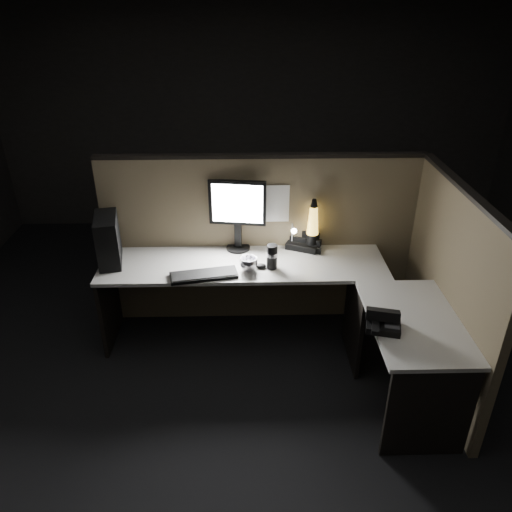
{
  "coord_description": "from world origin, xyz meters",
  "views": [
    {
      "loc": [
        -0.14,
        -2.91,
        2.7
      ],
      "look_at": [
        -0.05,
        0.35,
        0.93
      ],
      "focal_mm": 35.0,
      "sensor_mm": 36.0,
      "label": 1
    }
  ],
  "objects_px": {
    "pc_tower": "(108,240)",
    "desk_phone": "(383,321)",
    "lava_lamp": "(313,229)",
    "monitor": "(237,209)",
    "keyboard": "(204,275)"
  },
  "relations": [
    {
      "from": "lava_lamp",
      "to": "pc_tower",
      "type": "bearing_deg",
      "value": -173.66
    },
    {
      "from": "monitor",
      "to": "keyboard",
      "type": "distance_m",
      "value": 0.64
    },
    {
      "from": "lava_lamp",
      "to": "desk_phone",
      "type": "distance_m",
      "value": 1.17
    },
    {
      "from": "keyboard",
      "to": "lava_lamp",
      "type": "bearing_deg",
      "value": 15.49
    },
    {
      "from": "pc_tower",
      "to": "desk_phone",
      "type": "bearing_deg",
      "value": -36.47
    },
    {
      "from": "desk_phone",
      "to": "keyboard",
      "type": "bearing_deg",
      "value": 165.18
    },
    {
      "from": "keyboard",
      "to": "lava_lamp",
      "type": "xyz_separation_m",
      "value": [
        0.88,
        0.44,
        0.17
      ]
    },
    {
      "from": "monitor",
      "to": "desk_phone",
      "type": "bearing_deg",
      "value": -42.2
    },
    {
      "from": "monitor",
      "to": "lava_lamp",
      "type": "distance_m",
      "value": 0.65
    },
    {
      "from": "pc_tower",
      "to": "desk_phone",
      "type": "relative_size",
      "value": 1.54
    },
    {
      "from": "monitor",
      "to": "keyboard",
      "type": "xyz_separation_m",
      "value": [
        -0.26,
        -0.47,
        -0.35
      ]
    },
    {
      "from": "lava_lamp",
      "to": "desk_phone",
      "type": "bearing_deg",
      "value": -73.78
    },
    {
      "from": "monitor",
      "to": "lava_lamp",
      "type": "height_order",
      "value": "monitor"
    },
    {
      "from": "lava_lamp",
      "to": "desk_phone",
      "type": "xyz_separation_m",
      "value": [
        0.33,
        -1.12,
        -0.14
      ]
    },
    {
      "from": "monitor",
      "to": "desk_phone",
      "type": "relative_size",
      "value": 2.35
    }
  ]
}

